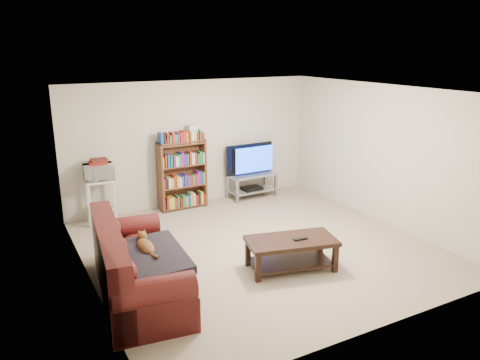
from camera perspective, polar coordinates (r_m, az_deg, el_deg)
floor at (r=7.34m, az=2.19°, el=-8.19°), size 5.00×5.00×0.00m
ceiling at (r=6.72m, az=2.41°, el=10.81°), size 5.00×5.00×0.00m
wall_back at (r=9.12m, az=-5.71°, el=4.51°), size 5.00×0.00×5.00m
wall_front at (r=5.05m, az=16.86°, el=-5.69°), size 5.00×0.00×5.00m
wall_left at (r=6.11m, az=-18.39°, el=-2.05°), size 0.00×5.00×5.00m
wall_right at (r=8.45m, az=17.10°, el=2.95°), size 0.00×5.00×5.00m
sofa at (r=6.04m, az=-12.96°, el=-10.79°), size 1.19×2.26×0.93m
blanket at (r=5.84m, az=-11.06°, el=-9.26°), size 0.88×1.12×0.19m
cat at (r=5.99m, az=-11.44°, el=-7.98°), size 0.31×0.62×0.18m
coffee_table at (r=6.59m, az=6.25°, el=-8.24°), size 1.34×0.88×0.45m
remote at (r=6.52m, az=7.39°, el=-7.14°), size 0.21×0.07×0.02m
tv_stand at (r=9.57m, az=1.46°, el=-0.20°), size 1.01×0.49×0.49m
television at (r=9.45m, az=1.48°, el=2.51°), size 1.07×0.19×0.61m
dvd_player at (r=9.61m, az=1.46°, el=-1.03°), size 0.41×0.29×0.06m
bookshelf at (r=8.91m, az=-7.05°, el=0.74°), size 0.92×0.30×1.31m
shelf_clutter at (r=8.80m, az=-6.65°, el=5.51°), size 0.67×0.21×0.28m
microwave_stand at (r=8.48m, az=-16.63°, el=-1.81°), size 0.52×0.39×0.80m
microwave at (r=8.36m, az=-16.85°, el=0.95°), size 0.51×0.36×0.27m
game_boxes at (r=8.32m, az=-16.94°, el=2.02°), size 0.30×0.27×0.05m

